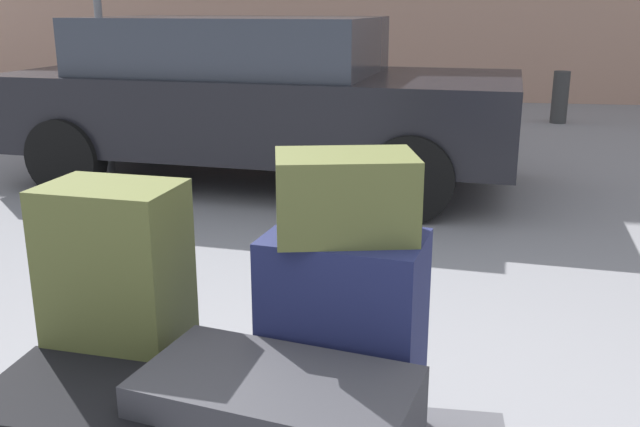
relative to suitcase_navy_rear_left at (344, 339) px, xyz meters
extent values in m
cube|color=#191E47|center=(0.00, 0.00, 0.00)|extent=(0.46, 0.35, 0.60)
cube|color=#4C5128|center=(-0.64, -0.02, 0.06)|extent=(0.39, 0.29, 0.71)
cube|color=#4C5128|center=(0.00, 0.00, 0.41)|extent=(0.40, 0.31, 0.22)
cube|color=black|center=(-1.19, 4.27, 0.00)|extent=(4.48, 2.28, 0.64)
cube|color=#2D333D|center=(-1.44, 4.30, 0.55)|extent=(2.57, 1.85, 0.46)
cylinder|color=black|center=(0.31, 4.95, -0.32)|extent=(0.66, 0.29, 0.64)
cylinder|color=black|center=(0.12, 3.26, -0.32)|extent=(0.66, 0.29, 0.64)
cylinder|color=black|center=(-2.50, 5.27, -0.32)|extent=(0.66, 0.29, 0.64)
cylinder|color=black|center=(-2.70, 3.58, -0.32)|extent=(0.66, 0.29, 0.64)
cylinder|color=#383838|center=(1.97, 8.05, -0.30)|extent=(0.21, 0.21, 0.68)
cylinder|color=slate|center=(-2.71, 4.43, 0.57)|extent=(0.07, 0.07, 2.41)
camera|label=1|loc=(0.19, -1.76, 0.88)|focal=39.80mm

